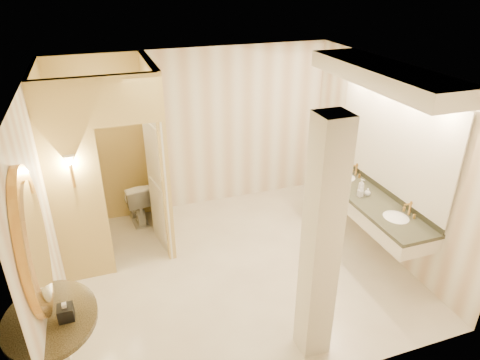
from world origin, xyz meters
name	(u,v)px	position (x,y,z in m)	size (l,w,h in m)	color
floor	(236,268)	(0.00, 0.00, 0.00)	(4.50, 4.50, 0.00)	white
ceiling	(236,76)	(0.00, 0.00, 2.70)	(4.50, 4.50, 0.00)	white
wall_back	(198,131)	(0.00, 2.00, 1.35)	(4.50, 0.02, 2.70)	white
wall_front	(309,281)	(0.00, -2.00, 1.35)	(4.50, 0.02, 2.70)	white
wall_left	(45,212)	(-2.25, 0.00, 1.35)	(0.02, 4.00, 2.70)	white
wall_right	(386,159)	(2.25, 0.00, 1.35)	(0.02, 4.00, 2.70)	white
toilet_closet	(137,162)	(-1.11, 0.97, 1.39)	(1.50, 1.55, 2.70)	#F4D87F
wall_sconce	(70,162)	(-1.93, 0.43, 1.73)	(0.14, 0.14, 0.42)	#C4903F
vanity	(377,146)	(1.98, -0.11, 1.63)	(0.75, 2.53, 2.09)	silver
console_shelf	(41,276)	(-2.21, -1.17, 1.35)	(1.07, 1.07, 1.99)	black
pillar	(321,246)	(0.35, -1.57, 1.35)	(0.30, 0.30, 2.70)	silver
tissue_box	(66,313)	(-2.08, -1.24, 0.94)	(0.14, 0.14, 0.14)	black
toilet	(136,201)	(-1.14, 1.75, 0.36)	(0.41, 0.71, 0.73)	white
soap_bottle_a	(360,192)	(1.82, -0.10, 0.95)	(0.07, 0.07, 0.14)	beige
soap_bottle_b	(368,192)	(1.93, -0.11, 0.93)	(0.09, 0.09, 0.11)	silver
soap_bottle_c	(361,186)	(1.88, -0.02, 0.99)	(0.09, 0.09, 0.23)	#C6B28C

